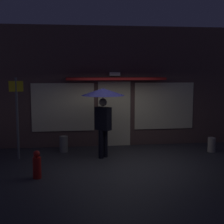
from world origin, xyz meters
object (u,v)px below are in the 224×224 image
object	(u,v)px
person_with_umbrella	(103,101)
fire_hydrant	(37,165)
street_sign_post	(17,113)
sidewalk_bollard	(64,144)
sidewalk_bollard_2	(211,145)

from	to	relation	value
person_with_umbrella	fire_hydrant	xyz separation A→B (m)	(-1.75, -1.65, -1.37)
street_sign_post	fire_hydrant	world-z (taller)	street_sign_post
sidewalk_bollard	sidewalk_bollard_2	size ratio (longest dim) A/B	1.12
street_sign_post	fire_hydrant	distance (m)	2.21
person_with_umbrella	street_sign_post	distance (m)	2.49
fire_hydrant	person_with_umbrella	bearing A→B (deg)	43.26
street_sign_post	sidewalk_bollard	bearing A→B (deg)	25.86
street_sign_post	sidewalk_bollard_2	distance (m)	6.05
person_with_umbrella	street_sign_post	xyz separation A→B (m)	(-2.46, 0.17, -0.34)
person_with_umbrella	fire_hydrant	size ratio (longest dim) A/B	3.04
person_with_umbrella	sidewalk_bollard	world-z (taller)	person_with_umbrella
sidewalk_bollard_2	fire_hydrant	size ratio (longest dim) A/B	0.67
sidewalk_bollard	sidewalk_bollard_2	world-z (taller)	sidewalk_bollard
person_with_umbrella	sidewalk_bollard	bearing A→B (deg)	10.36
sidewalk_bollard	street_sign_post	bearing A→B (deg)	-154.14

